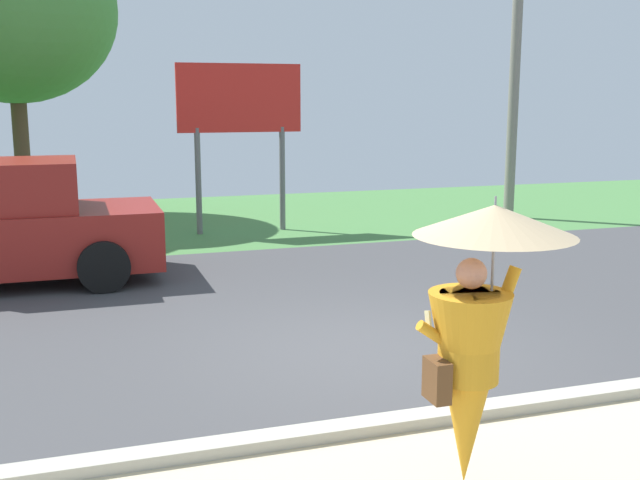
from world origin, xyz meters
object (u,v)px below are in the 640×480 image
at_px(monk_pedestrian, 475,331).
at_px(roadside_billboard, 240,110).
at_px(tree_center_back, 12,9).
at_px(utility_pole, 516,47).

distance_m(monk_pedestrian, roadside_billboard, 11.18).
height_order(monk_pedestrian, tree_center_back, tree_center_back).
bearing_deg(utility_pole, monk_pedestrian, -122.95).
bearing_deg(utility_pole, roadside_billboard, 179.81).
xyz_separation_m(monk_pedestrian, utility_pole, (7.16, 11.05, 2.78)).
relative_size(utility_pole, roadside_billboard, 2.16).
relative_size(utility_pole, tree_center_back, 1.09).
distance_m(roadside_billboard, tree_center_back, 6.06).
relative_size(monk_pedestrian, roadside_billboard, 0.61).
xyz_separation_m(monk_pedestrian, tree_center_back, (-3.77, 14.52, 3.61)).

